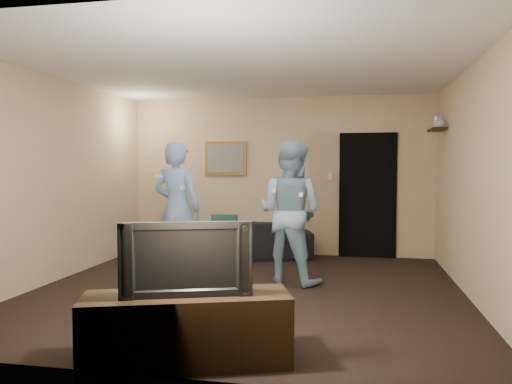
% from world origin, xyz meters
% --- Properties ---
extents(ground, '(5.00, 5.00, 0.00)m').
position_xyz_m(ground, '(0.00, 0.00, 0.00)').
color(ground, black).
rests_on(ground, ground).
extents(ceiling, '(5.00, 5.00, 0.04)m').
position_xyz_m(ceiling, '(0.00, 0.00, 2.60)').
color(ceiling, silver).
rests_on(ceiling, wall_back).
extents(wall_back, '(5.00, 0.04, 2.60)m').
position_xyz_m(wall_back, '(0.00, 2.50, 1.30)').
color(wall_back, '#C9AF86').
rests_on(wall_back, ground).
extents(wall_front, '(5.00, 0.04, 2.60)m').
position_xyz_m(wall_front, '(0.00, -2.50, 1.30)').
color(wall_front, '#C9AF86').
rests_on(wall_front, ground).
extents(wall_left, '(0.04, 5.00, 2.60)m').
position_xyz_m(wall_left, '(-2.50, 0.00, 1.30)').
color(wall_left, '#C9AF86').
rests_on(wall_left, ground).
extents(wall_right, '(0.04, 5.00, 2.60)m').
position_xyz_m(wall_right, '(2.50, 0.00, 1.30)').
color(wall_right, '#C9AF86').
rests_on(wall_right, ground).
extents(sofa, '(2.20, 1.34, 0.60)m').
position_xyz_m(sofa, '(-0.46, 2.06, 0.30)').
color(sofa, black).
rests_on(sofa, ground).
extents(throw_pillow, '(0.41, 0.14, 0.41)m').
position_xyz_m(throw_pillow, '(-0.82, 2.06, 0.48)').
color(throw_pillow, '#18483C').
rests_on(throw_pillow, sofa).
extents(painting_frame, '(0.72, 0.05, 0.57)m').
position_xyz_m(painting_frame, '(-0.90, 2.48, 1.60)').
color(painting_frame, olive).
rests_on(painting_frame, wall_back).
extents(painting_canvas, '(0.62, 0.01, 0.47)m').
position_xyz_m(painting_canvas, '(-0.90, 2.45, 1.60)').
color(painting_canvas, slate).
rests_on(painting_canvas, painting_frame).
extents(doorway, '(0.90, 0.06, 2.00)m').
position_xyz_m(doorway, '(1.45, 2.47, 1.00)').
color(doorway, black).
rests_on(doorway, ground).
extents(light_switch, '(0.08, 0.02, 0.12)m').
position_xyz_m(light_switch, '(0.85, 2.48, 1.30)').
color(light_switch, silver).
rests_on(light_switch, wall_back).
extents(wall_shelf, '(0.20, 0.60, 0.03)m').
position_xyz_m(wall_shelf, '(2.39, 1.80, 1.99)').
color(wall_shelf, black).
rests_on(wall_shelf, wall_right).
extents(shelf_vase, '(0.19, 0.19, 0.16)m').
position_xyz_m(shelf_vase, '(2.39, 1.57, 2.09)').
color(shelf_vase, '#A8A8AD').
rests_on(shelf_vase, wall_shelf).
extents(shelf_figurine, '(0.06, 0.06, 0.18)m').
position_xyz_m(shelf_figurine, '(2.39, 1.87, 2.09)').
color(shelf_figurine, silver).
rests_on(shelf_figurine, wall_shelf).
extents(tv_console, '(1.60, 0.96, 0.54)m').
position_xyz_m(tv_console, '(0.03, -2.24, 0.25)').
color(tv_console, black).
rests_on(tv_console, ground).
extents(television, '(0.94, 0.43, 0.55)m').
position_xyz_m(television, '(0.03, -2.24, 0.80)').
color(television, black).
rests_on(television, tv_console).
extents(wii_player_left, '(0.70, 0.55, 1.79)m').
position_xyz_m(wii_player_left, '(-1.09, 0.61, 0.90)').
color(wii_player_left, '#769ACE').
rests_on(wii_player_left, ground).
extents(wii_player_right, '(1.04, 0.93, 1.78)m').
position_xyz_m(wii_player_right, '(0.45, 0.49, 0.89)').
color(wii_player_right, '#82A7BD').
rests_on(wii_player_right, ground).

